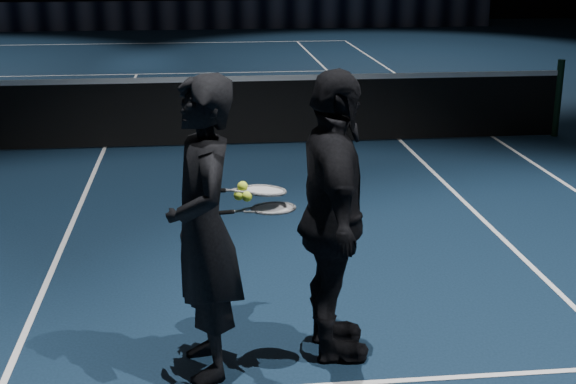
% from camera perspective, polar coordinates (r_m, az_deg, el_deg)
% --- Properties ---
extents(floor, '(36.00, 36.00, 0.00)m').
position_cam_1_polar(floor, '(11.22, -12.90, 3.07)').
color(floor, black).
rests_on(floor, ground).
extents(court_lines, '(10.98, 23.78, 0.01)m').
position_cam_1_polar(court_lines, '(11.22, -12.90, 3.09)').
color(court_lines, white).
rests_on(court_lines, floor).
extents(net_post_right, '(0.10, 0.10, 1.10)m').
position_cam_1_polar(net_post_right, '(12.15, 18.64, 6.33)').
color(net_post_right, black).
rests_on(net_post_right, floor).
extents(net_mesh, '(12.80, 0.02, 0.86)m').
position_cam_1_polar(net_mesh, '(11.12, -13.05, 5.32)').
color(net_mesh, black).
rests_on(net_mesh, floor).
extents(net_tape, '(12.80, 0.03, 0.07)m').
position_cam_1_polar(net_tape, '(11.04, -13.22, 7.68)').
color(net_tape, white).
rests_on(net_tape, net_mesh).
extents(sponsor_backdrop, '(22.00, 0.15, 0.90)m').
position_cam_1_polar(sponsor_backdrop, '(26.44, -9.44, 12.27)').
color(sponsor_backdrop, black).
rests_on(sponsor_backdrop, floor).
extents(player_a, '(0.57, 0.77, 1.94)m').
position_cam_1_polar(player_a, '(5.02, -6.03, -2.68)').
color(player_a, black).
rests_on(player_a, floor).
extents(player_b, '(0.50, 1.15, 1.94)m').
position_cam_1_polar(player_b, '(5.21, 3.25, -1.87)').
color(player_b, black).
rests_on(player_b, floor).
extents(racket_lower, '(0.70, 0.32, 0.03)m').
position_cam_1_polar(racket_lower, '(5.07, -1.03, -1.17)').
color(racket_lower, black).
rests_on(racket_lower, player_a).
extents(racket_upper, '(0.71, 0.36, 0.10)m').
position_cam_1_polar(racket_upper, '(5.06, -1.70, 0.10)').
color(racket_upper, black).
rests_on(racket_upper, player_b).
extents(tennis_balls, '(0.12, 0.10, 0.12)m').
position_cam_1_polar(tennis_balls, '(5.00, -3.23, -0.07)').
color(tennis_balls, yellow).
rests_on(tennis_balls, racket_upper).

